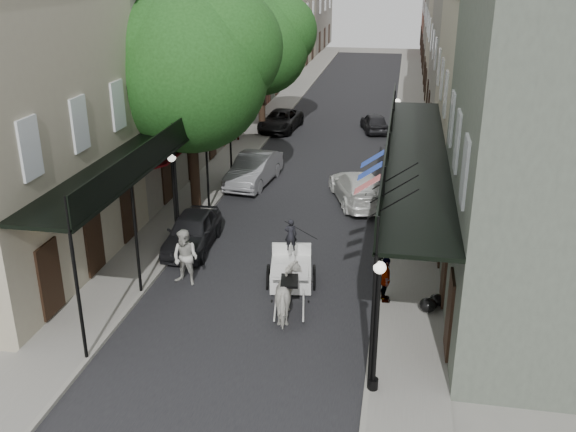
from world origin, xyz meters
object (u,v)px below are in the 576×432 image
at_px(carriage, 291,253).
at_px(car_right_far, 374,122).
at_px(car_left_near, 192,231).
at_px(pedestrian_sidewalk_left, 236,124).
at_px(lamppost_left, 174,198).
at_px(car_left_mid, 254,169).
at_px(tree_far, 267,42).
at_px(horse, 289,294).
at_px(pedestrian_sidewalk_right, 385,279).
at_px(tree_near, 199,66).
at_px(lamppost_right_near, 376,325).
at_px(car_left_far, 281,120).
at_px(lamppost_right_far, 396,132).
at_px(pedestrian_walking, 185,258).
at_px(car_right_near, 359,188).

xyz_separation_m(carriage, car_right_far, (1.73, 22.01, -0.44)).
bearing_deg(car_left_near, pedestrian_sidewalk_left, 95.69).
bearing_deg(lamppost_left, pedestrian_sidewalk_left, 96.10).
xyz_separation_m(carriage, car_left_mid, (-3.70, 10.08, -0.28)).
height_order(tree_far, horse, tree_far).
height_order(tree_far, pedestrian_sidewalk_right, tree_far).
height_order(tree_near, pedestrian_sidewalk_left, tree_near).
distance_m(tree_near, lamppost_right_near, 15.39).
bearing_deg(tree_far, car_left_far, 57.34).
bearing_deg(lamppost_right_far, pedestrian_walking, -114.39).
bearing_deg(lamppost_right_near, tree_far, 107.68).
xyz_separation_m(lamppost_right_far, car_left_far, (-7.70, 7.18, -1.39)).
xyz_separation_m(lamppost_right_far, car_left_mid, (-6.92, -4.00, -1.27)).
bearing_deg(tree_far, car_left_mid, -82.03).
xyz_separation_m(lamppost_right_near, horse, (-2.84, 3.40, -1.23)).
xyz_separation_m(lamppost_left, lamppost_right_far, (8.20, 12.00, 0.00)).
bearing_deg(car_right_far, lamppost_right_far, 87.71).
height_order(lamppost_right_far, car_left_near, lamppost_right_far).
distance_m(tree_far, pedestrian_sidewalk_right, 23.52).
distance_m(lamppost_right_near, pedestrian_sidewalk_left, 25.88).
xyz_separation_m(tree_far, pedestrian_sidewalk_right, (8.45, -21.39, -4.93)).
height_order(lamppost_right_near, pedestrian_sidewalk_left, lamppost_right_near).
xyz_separation_m(pedestrian_sidewalk_right, car_left_far, (-7.80, 22.40, -0.24)).
bearing_deg(car_left_far, car_right_near, -59.63).
distance_m(lamppost_left, car_left_mid, 8.20).
distance_m(pedestrian_walking, car_left_near, 3.09).
bearing_deg(lamppost_left, car_right_far, 71.42).
bearing_deg(pedestrian_walking, tree_far, 108.09).
height_order(horse, car_left_far, horse).
distance_m(pedestrian_walking, pedestrian_sidewalk_right, 6.91).
height_order(pedestrian_sidewalk_left, car_left_near, pedestrian_sidewalk_left).
relative_size(lamppost_right_near, car_right_far, 1.01).
height_order(tree_far, pedestrian_walking, tree_far).
relative_size(car_left_near, car_left_far, 0.88).
height_order(carriage, car_left_near, carriage).
bearing_deg(pedestrian_sidewalk_left, lamppost_right_near, 102.79).
bearing_deg(car_left_far, tree_near, -87.55).
bearing_deg(horse, car_left_near, -52.82).
relative_size(pedestrian_sidewalk_left, pedestrian_sidewalk_right, 1.24).
height_order(lamppost_right_near, car_left_far, lamppost_right_near).
xyz_separation_m(tree_near, car_left_near, (0.74, -4.20, -5.77)).
xyz_separation_m(lamppost_right_near, car_left_near, (-7.55, 7.98, -1.33)).
bearing_deg(pedestrian_walking, car_right_far, 90.90).
bearing_deg(pedestrian_walking, lamppost_left, 128.91).
height_order(tree_near, carriage, tree_near).
height_order(pedestrian_walking, car_right_far, pedestrian_walking).
bearing_deg(car_left_far, car_left_near, -84.83).
bearing_deg(car_left_near, tree_far, 89.79).
distance_m(tree_near, tree_far, 14.02).
bearing_deg(car_left_mid, horse, -65.64).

